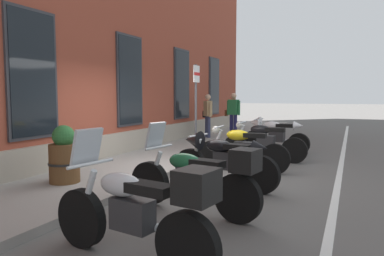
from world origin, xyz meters
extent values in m
plane|color=#565451|center=(0.00, 0.00, 0.00)|extent=(140.00, 140.00, 0.00)
cube|color=gray|center=(0.00, 1.16, 0.06)|extent=(29.65, 2.33, 0.13)
cube|color=silver|center=(0.00, -3.20, 0.00)|extent=(29.65, 0.12, 0.01)
cube|color=gray|center=(0.00, 2.29, 0.35)|extent=(23.65, 0.10, 0.70)
cube|color=#2D2D33|center=(-1.69, 2.31, 2.10)|extent=(1.22, 0.06, 2.52)
cube|color=black|center=(-1.69, 2.28, 2.10)|extent=(1.10, 0.03, 2.40)
cube|color=#2D2D33|center=(1.69, 2.31, 2.10)|extent=(1.22, 0.06, 2.52)
cube|color=black|center=(1.69, 2.28, 2.10)|extent=(1.10, 0.03, 2.40)
cube|color=#2D2D33|center=(5.07, 2.31, 2.10)|extent=(1.22, 0.06, 2.52)
cube|color=black|center=(5.07, 2.28, 2.10)|extent=(1.10, 0.03, 2.40)
cube|color=#2D2D33|center=(8.45, 2.31, 2.10)|extent=(1.22, 0.06, 2.52)
cube|color=black|center=(8.45, 2.28, 2.10)|extent=(1.10, 0.03, 2.40)
cylinder|color=black|center=(-3.85, -0.68, 0.33)|extent=(0.22, 0.67, 0.66)
cylinder|color=black|center=(-4.07, -2.08, 0.33)|extent=(0.22, 0.67, 0.66)
cylinder|color=silver|center=(-3.86, -0.78, 0.59)|extent=(0.12, 0.32, 0.64)
cube|color=#28282B|center=(-3.97, -1.43, 0.51)|extent=(0.29, 0.47, 0.32)
ellipsoid|color=#B7BABF|center=(-3.94, -1.28, 0.79)|extent=(0.34, 0.55, 0.24)
cube|color=black|center=(-4.01, -1.66, 0.80)|extent=(0.29, 0.51, 0.10)
cylinder|color=silver|center=(-3.88, -0.86, 0.96)|extent=(0.62, 0.14, 0.04)
cylinder|color=silver|center=(-3.90, -1.75, 0.38)|extent=(0.16, 0.46, 0.09)
cube|color=#B2BCC6|center=(-3.87, -0.80, 1.14)|extent=(0.38, 0.20, 0.40)
cube|color=black|center=(-4.09, -2.18, 0.90)|extent=(0.41, 0.37, 0.30)
cylinder|color=black|center=(-2.14, -0.56, 0.34)|extent=(0.23, 0.68, 0.67)
cylinder|color=black|center=(-2.41, -2.06, 0.34)|extent=(0.23, 0.68, 0.67)
cylinder|color=silver|center=(-2.16, -0.66, 0.57)|extent=(0.12, 0.30, 0.59)
cube|color=#28282B|center=(-2.28, -1.36, 0.52)|extent=(0.29, 0.47, 0.32)
ellipsoid|color=#195633|center=(-2.26, -1.21, 0.74)|extent=(0.35, 0.56, 0.24)
cube|color=black|center=(-2.32, -1.59, 0.75)|extent=(0.30, 0.51, 0.10)
cylinder|color=silver|center=(-2.18, -0.74, 0.91)|extent=(0.62, 0.14, 0.04)
cylinder|color=silver|center=(-2.22, -1.68, 0.39)|extent=(0.17, 0.46, 0.09)
cube|color=#B2BCC6|center=(-2.17, -0.68, 1.09)|extent=(0.38, 0.20, 0.40)
cube|color=black|center=(-2.43, -2.16, 0.85)|extent=(0.41, 0.38, 0.30)
cylinder|color=black|center=(-0.60, -0.57, 0.33)|extent=(0.23, 0.68, 0.67)
cylinder|color=black|center=(-0.86, -2.01, 0.33)|extent=(0.23, 0.68, 0.67)
cylinder|color=silver|center=(-0.62, -0.67, 0.58)|extent=(0.12, 0.31, 0.62)
cube|color=#28282B|center=(-0.74, -1.34, 0.51)|extent=(0.29, 0.47, 0.32)
ellipsoid|color=black|center=(-0.71, -1.19, 0.77)|extent=(0.35, 0.56, 0.24)
cube|color=black|center=(-0.78, -1.56, 0.78)|extent=(0.30, 0.51, 0.10)
cylinder|color=silver|center=(-0.63, -0.75, 0.94)|extent=(0.62, 0.14, 0.04)
cylinder|color=silver|center=(-0.67, -1.65, 0.38)|extent=(0.17, 0.46, 0.09)
cone|color=black|center=(-0.61, -0.62, 0.84)|extent=(0.41, 0.40, 0.36)
cone|color=black|center=(-0.85, -1.99, 0.80)|extent=(0.28, 0.30, 0.24)
cylinder|color=black|center=(0.78, -0.48, 0.33)|extent=(0.14, 0.66, 0.66)
cylinder|color=black|center=(0.82, -1.91, 0.33)|extent=(0.14, 0.66, 0.66)
cylinder|color=silver|center=(0.78, -0.58, 0.60)|extent=(0.08, 0.32, 0.66)
cube|color=#28282B|center=(0.80, -1.25, 0.51)|extent=(0.23, 0.45, 0.32)
ellipsoid|color=gold|center=(0.80, -1.10, 0.81)|extent=(0.28, 0.53, 0.24)
cube|color=black|center=(0.81, -1.48, 0.82)|extent=(0.23, 0.49, 0.10)
cylinder|color=silver|center=(0.79, -0.66, 0.98)|extent=(0.62, 0.05, 0.04)
cylinder|color=silver|center=(0.93, -1.54, 0.38)|extent=(0.10, 0.45, 0.09)
sphere|color=silver|center=(0.78, -0.58, 0.91)|extent=(0.18, 0.18, 0.18)
cylinder|color=black|center=(2.33, -0.58, 0.32)|extent=(0.14, 0.65, 0.65)
cylinder|color=black|center=(2.29, -2.11, 0.32)|extent=(0.14, 0.65, 0.65)
cylinder|color=silver|center=(2.33, -0.68, 0.59)|extent=(0.08, 0.32, 0.67)
cube|color=#28282B|center=(2.31, -1.40, 0.50)|extent=(0.23, 0.45, 0.32)
ellipsoid|color=black|center=(2.31, -1.25, 0.81)|extent=(0.27, 0.53, 0.24)
cube|color=black|center=(2.30, -1.63, 0.82)|extent=(0.23, 0.49, 0.10)
cylinder|color=silver|center=(2.32, -0.76, 0.98)|extent=(0.62, 0.05, 0.04)
cylinder|color=silver|center=(2.42, -1.70, 0.37)|extent=(0.10, 0.45, 0.09)
sphere|color=silver|center=(2.33, -0.68, 0.91)|extent=(0.18, 0.18, 0.18)
cylinder|color=black|center=(3.91, -0.65, 0.31)|extent=(0.21, 0.63, 0.62)
cylinder|color=black|center=(3.71, -2.04, 0.31)|extent=(0.21, 0.63, 0.62)
cylinder|color=silver|center=(3.90, -0.75, 0.58)|extent=(0.12, 0.33, 0.67)
cube|color=#28282B|center=(3.80, -1.40, 0.49)|extent=(0.28, 0.47, 0.32)
ellipsoid|color=silver|center=(3.83, -1.25, 0.81)|extent=(0.33, 0.55, 0.24)
cube|color=black|center=(3.77, -1.62, 0.82)|extent=(0.29, 0.51, 0.10)
cylinder|color=silver|center=(3.89, -0.83, 0.98)|extent=(0.62, 0.13, 0.04)
cylinder|color=silver|center=(3.88, -1.71, 0.36)|extent=(0.15, 0.46, 0.09)
cone|color=silver|center=(3.91, -0.70, 0.88)|extent=(0.41, 0.39, 0.36)
cone|color=silver|center=(3.71, -2.02, 0.84)|extent=(0.28, 0.29, 0.24)
cylinder|color=#2D3351|center=(5.60, 1.45, 0.52)|extent=(0.14, 0.14, 0.80)
cylinder|color=#2D3351|center=(5.73, 1.58, 0.52)|extent=(0.14, 0.14, 0.80)
cube|color=tan|center=(5.66, 1.51, 1.21)|extent=(0.43, 0.42, 0.57)
sphere|color=tan|center=(5.66, 1.51, 1.63)|extent=(0.22, 0.22, 0.22)
cylinder|color=tan|center=(5.48, 1.35, 1.18)|extent=(0.09, 0.09, 0.54)
cylinder|color=tan|center=(5.85, 1.68, 1.18)|extent=(0.09, 0.09, 0.54)
cube|color=black|center=(5.89, 1.74, 0.97)|extent=(0.14, 0.14, 0.24)
cylinder|color=#1E1E4C|center=(6.58, 0.73, 0.54)|extent=(0.14, 0.14, 0.82)
cylinder|color=#1E1E4C|center=(6.63, 0.90, 0.54)|extent=(0.14, 0.14, 0.82)
cube|color=#26723F|center=(6.61, 0.81, 1.24)|extent=(0.30, 0.44, 0.58)
sphere|color=tan|center=(6.61, 0.81, 1.67)|extent=(0.22, 0.22, 0.22)
cylinder|color=#26723F|center=(6.54, 0.57, 1.21)|extent=(0.09, 0.09, 0.55)
cylinder|color=#26723F|center=(6.67, 1.06, 1.21)|extent=(0.09, 0.09, 0.55)
cube|color=#592D19|center=(6.67, 1.13, 1.00)|extent=(0.14, 0.11, 0.24)
cylinder|color=#4C4C51|center=(1.89, 0.39, 1.31)|extent=(0.06, 0.06, 2.38)
cube|color=white|center=(1.89, 0.37, 2.25)|extent=(0.36, 0.03, 0.44)
cube|color=red|center=(1.89, 0.35, 2.25)|extent=(0.36, 0.01, 0.08)
cylinder|color=brown|center=(-1.96, 1.32, 0.47)|extent=(0.54, 0.54, 0.70)
cylinder|color=black|center=(-1.96, 1.32, 0.47)|extent=(0.57, 0.57, 0.04)
sphere|color=#28602D|center=(-1.96, 1.32, 0.96)|extent=(0.40, 0.40, 0.40)
camera|label=1|loc=(-6.97, -3.40, 1.70)|focal=34.13mm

